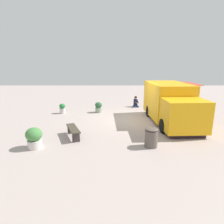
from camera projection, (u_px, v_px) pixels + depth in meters
The scene contains 8 objects.
ground_plane at pixel (132, 119), 12.41m from camera, with size 40.00×40.00×0.00m, color #AF9D98.
food_truck at pixel (171, 104), 11.62m from camera, with size 2.92×5.58×2.34m.
person_customer at pixel (136, 103), 16.03m from camera, with size 0.56×0.81×0.89m.
planter_flowering_near at pixel (63, 108), 13.89m from camera, with size 0.43×0.43×0.72m.
planter_flowering_far at pixel (35, 137), 8.12m from camera, with size 0.69×0.69×0.91m.
planter_flowering_side at pixel (99, 107), 14.15m from camera, with size 0.51×0.51×0.77m.
plaza_bench at pixel (74, 130), 9.31m from camera, with size 0.96×1.56×0.50m.
trash_bin at pixel (152, 137), 8.25m from camera, with size 0.56×0.56×0.86m.
Camera 1 is at (-1.26, -11.92, 3.51)m, focal length 30.71 mm.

